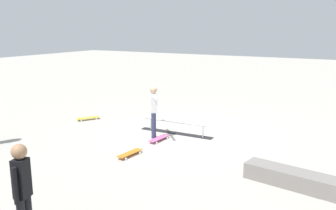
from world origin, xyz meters
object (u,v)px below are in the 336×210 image
at_px(loose_skateboard_yellow, 88,118).
at_px(skateboard_main, 159,138).
at_px(loose_skateboard_orange, 130,153).
at_px(skate_ledge, 299,180).
at_px(bystander_black_shirt, 23,191).
at_px(skater_main, 154,108).
at_px(grind_rail, 176,128).

bearing_deg(loose_skateboard_yellow, skateboard_main, -70.92).
xyz_separation_m(loose_skateboard_yellow, loose_skateboard_orange, (-3.42, 2.26, 0.00)).
bearing_deg(skate_ledge, loose_skateboard_yellow, -15.47).
height_order(skate_ledge, skateboard_main, skate_ledge).
bearing_deg(bystander_black_shirt, skater_main, 175.69).
distance_m(bystander_black_shirt, loose_skateboard_orange, 4.17).
distance_m(skateboard_main, bystander_black_shirt, 5.57).
distance_m(grind_rail, loose_skateboard_yellow, 3.51).
xyz_separation_m(skate_ledge, skateboard_main, (4.12, -1.28, -0.10)).
xyz_separation_m(skateboard_main, loose_skateboard_yellow, (3.43, -0.81, 0.00)).
xyz_separation_m(bystander_black_shirt, loose_skateboard_yellow, (4.37, -6.23, -0.85)).
distance_m(grind_rail, skate_ledge, 4.59).
relative_size(skateboard_main, loose_skateboard_yellow, 1.04).
relative_size(skate_ledge, skater_main, 1.44).
bearing_deg(skateboard_main, grind_rail, 179.69).
bearing_deg(skate_ledge, loose_skateboard_orange, 2.36).
xyz_separation_m(skate_ledge, bystander_black_shirt, (3.18, 4.14, 0.75)).
height_order(grind_rail, loose_skateboard_yellow, grind_rail).
relative_size(grind_rail, loose_skateboard_orange, 2.97).
distance_m(skateboard_main, loose_skateboard_yellow, 3.53).
xyz_separation_m(skate_ledge, loose_skateboard_yellow, (7.55, -2.09, -0.10)).
bearing_deg(grind_rail, skater_main, 67.08).
height_order(bystander_black_shirt, loose_skateboard_orange, bystander_black_shirt).
bearing_deg(loose_skateboard_orange, loose_skateboard_yellow, 62.43).
bearing_deg(skater_main, skateboard_main, -151.55).
height_order(skater_main, loose_skateboard_yellow, skater_main).
xyz_separation_m(grind_rail, bystander_black_shirt, (-0.86, 6.32, 0.75)).
distance_m(skate_ledge, bystander_black_shirt, 5.28).
bearing_deg(bystander_black_shirt, loose_skateboard_yellow, -161.29).
height_order(skate_ledge, skater_main, skater_main).
distance_m(grind_rail, bystander_black_shirt, 6.42).
relative_size(grind_rail, bystander_black_shirt, 1.49).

